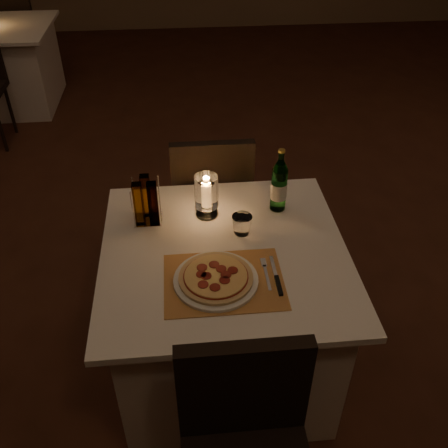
{
  "coord_description": "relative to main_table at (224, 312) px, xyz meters",
  "views": [
    {
      "loc": [
        -0.44,
        -2.16,
        2.06
      ],
      "look_at": [
        -0.29,
        -0.61,
        0.86
      ],
      "focal_mm": 40.0,
      "sensor_mm": 36.0,
      "label": 1
    }
  ],
  "objects": [
    {
      "name": "fork",
      "position": [
        0.14,
        -0.15,
        0.37
      ],
      "size": [
        0.02,
        0.18,
        0.0
      ],
      "color": "silver",
      "rests_on": "placemat"
    },
    {
      "name": "floor",
      "position": [
        0.29,
        0.63,
        -0.38
      ],
      "size": [
        8.0,
        10.0,
        0.02
      ],
      "primitive_type": "cube",
      "color": "#492417",
      "rests_on": "ground"
    },
    {
      "name": "cruet_caddy",
      "position": [
        -0.31,
        0.23,
        0.46
      ],
      "size": [
        0.12,
        0.12,
        0.21
      ],
      "color": "white",
      "rests_on": "main_table"
    },
    {
      "name": "pizza",
      "position": [
        -0.05,
        -0.18,
        0.39
      ],
      "size": [
        0.28,
        0.28,
        0.02
      ],
      "color": "#D8B77F",
      "rests_on": "plate"
    },
    {
      "name": "knife",
      "position": [
        0.18,
        -0.21,
        0.37
      ],
      "size": [
        0.02,
        0.22,
        0.01
      ],
      "color": "black",
      "rests_on": "placemat"
    },
    {
      "name": "water_bottle",
      "position": [
        0.27,
        0.27,
        0.49
      ],
      "size": [
        0.07,
        0.07,
        0.3
      ],
      "color": "#5EAE63",
      "rests_on": "main_table"
    },
    {
      "name": "neighbor_table_left",
      "position": [
        -1.77,
        3.28,
        0.0
      ],
      "size": [
        1.0,
        1.0,
        0.74
      ],
      "color": "white",
      "rests_on": "ground"
    },
    {
      "name": "neighbor_chair_lb",
      "position": [
        -1.77,
        3.99,
        0.18
      ],
      "size": [
        0.42,
        0.42,
        0.9
      ],
      "color": "black",
      "rests_on": "ground"
    },
    {
      "name": "chair_near",
      "position": [
        -0.0,
        -0.71,
        0.18
      ],
      "size": [
        0.42,
        0.42,
        0.9
      ],
      "color": "black",
      "rests_on": "ground"
    },
    {
      "name": "placemat",
      "position": [
        -0.02,
        -0.18,
        0.37
      ],
      "size": [
        0.45,
        0.34,
        0.0
      ],
      "primitive_type": "cube",
      "color": "#C78545",
      "rests_on": "main_table"
    },
    {
      "name": "hurricane_candle",
      "position": [
        -0.05,
        0.25,
        0.48
      ],
      "size": [
        0.1,
        0.1,
        0.2
      ],
      "color": "white",
      "rests_on": "main_table"
    },
    {
      "name": "main_table",
      "position": [
        0.0,
        0.0,
        0.0
      ],
      "size": [
        1.0,
        1.0,
        0.74
      ],
      "color": "white",
      "rests_on": "ground"
    },
    {
      "name": "plate",
      "position": [
        -0.05,
        -0.18,
        0.38
      ],
      "size": [
        0.32,
        0.32,
        0.01
      ],
      "primitive_type": "cylinder",
      "color": "white",
      "rests_on": "placemat"
    },
    {
      "name": "tumbler",
      "position": [
        0.08,
        0.11,
        0.41
      ],
      "size": [
        0.09,
        0.09,
        0.09
      ],
      "primitive_type": null,
      "color": "white",
      "rests_on": "main_table"
    },
    {
      "name": "chair_far",
      "position": [
        -0.0,
        0.71,
        0.18
      ],
      "size": [
        0.42,
        0.42,
        0.9
      ],
      "color": "black",
      "rests_on": "ground"
    }
  ]
}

